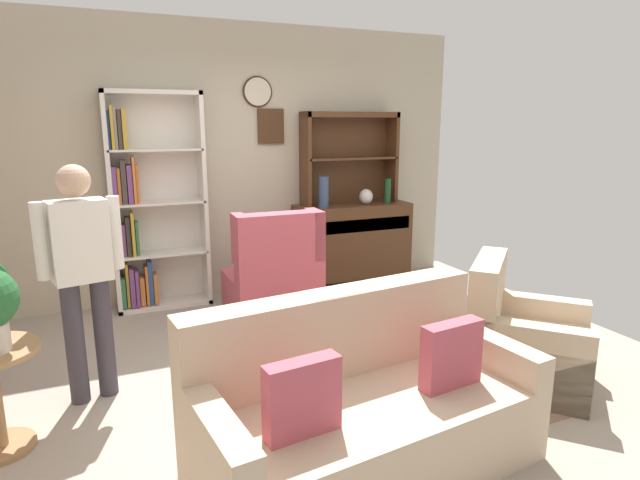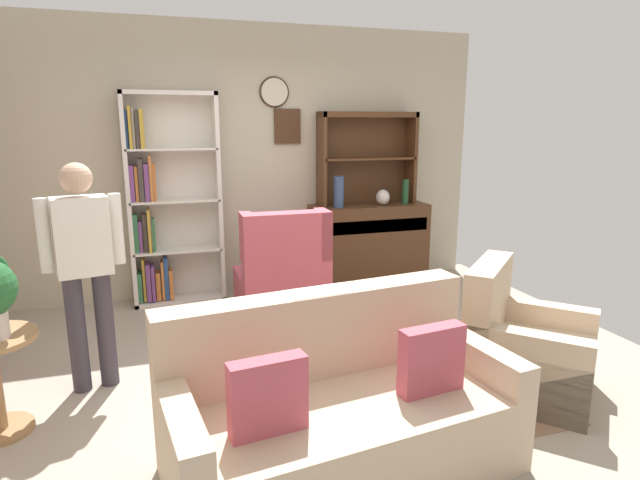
{
  "view_description": "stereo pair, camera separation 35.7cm",
  "coord_description": "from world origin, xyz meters",
  "px_view_note": "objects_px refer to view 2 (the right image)",
  "views": [
    {
      "loc": [
        -1.4,
        -3.32,
        1.81
      ],
      "look_at": [
        0.1,
        0.2,
        0.95
      ],
      "focal_mm": 29.45,
      "sensor_mm": 36.0,
      "label": 1
    },
    {
      "loc": [
        -1.06,
        -3.44,
        1.81
      ],
      "look_at": [
        0.1,
        0.2,
        0.95
      ],
      "focal_mm": 29.45,
      "sensor_mm": 36.0,
      "label": 2
    }
  ],
  "objects_px": {
    "couch_floral": "(339,412)",
    "person_reading": "(84,261)",
    "sideboard": "(369,241)",
    "bottle_wine": "(405,192)",
    "bookshelf": "(166,205)",
    "armchair_floral": "(523,351)",
    "sideboard_hutch": "(367,146)",
    "coffee_table": "(310,337)",
    "vase_round": "(383,197)",
    "book_stack": "(304,326)",
    "wingback_chair": "(282,280)",
    "vase_tall": "(339,192)"
  },
  "relations": [
    {
      "from": "person_reading",
      "to": "vase_tall",
      "type": "bearing_deg",
      "value": 33.27
    },
    {
      "from": "vase_tall",
      "to": "armchair_floral",
      "type": "xyz_separation_m",
      "value": [
        0.45,
        -2.48,
        -0.8
      ]
    },
    {
      "from": "vase_tall",
      "to": "book_stack",
      "type": "relative_size",
      "value": 1.66
    },
    {
      "from": "sideboard_hutch",
      "to": "book_stack",
      "type": "relative_size",
      "value": 5.49
    },
    {
      "from": "bookshelf",
      "to": "vase_round",
      "type": "distance_m",
      "value": 2.29
    },
    {
      "from": "sideboard_hutch",
      "to": "armchair_floral",
      "type": "xyz_separation_m",
      "value": [
        0.06,
        -2.67,
        -1.27
      ]
    },
    {
      "from": "armchair_floral",
      "to": "wingback_chair",
      "type": "bearing_deg",
      "value": 124.41
    },
    {
      "from": "vase_tall",
      "to": "coffee_table",
      "type": "distance_m",
      "value": 2.28
    },
    {
      "from": "bottle_wine",
      "to": "book_stack",
      "type": "xyz_separation_m",
      "value": [
        -1.75,
        -2.0,
        -0.6
      ]
    },
    {
      "from": "sideboard",
      "to": "vase_tall",
      "type": "height_order",
      "value": "vase_tall"
    },
    {
      "from": "sideboard",
      "to": "bottle_wine",
      "type": "bearing_deg",
      "value": -12.89
    },
    {
      "from": "bottle_wine",
      "to": "sideboard_hutch",
      "type": "bearing_deg",
      "value": 153.04
    },
    {
      "from": "sideboard_hutch",
      "to": "wingback_chair",
      "type": "bearing_deg",
      "value": -143.76
    },
    {
      "from": "coffee_table",
      "to": "book_stack",
      "type": "height_order",
      "value": "book_stack"
    },
    {
      "from": "bookshelf",
      "to": "wingback_chair",
      "type": "distance_m",
      "value": 1.43
    },
    {
      "from": "armchair_floral",
      "to": "coffee_table",
      "type": "distance_m",
      "value": 1.45
    },
    {
      "from": "bottle_wine",
      "to": "vase_round",
      "type": "bearing_deg",
      "value": 175.05
    },
    {
      "from": "bookshelf",
      "to": "wingback_chair",
      "type": "bearing_deg",
      "value": -41.0
    },
    {
      "from": "armchair_floral",
      "to": "book_stack",
      "type": "xyz_separation_m",
      "value": [
        -1.41,
        0.48,
        0.17
      ]
    },
    {
      "from": "vase_tall",
      "to": "person_reading",
      "type": "relative_size",
      "value": 0.21
    },
    {
      "from": "vase_round",
      "to": "wingback_chair",
      "type": "bearing_deg",
      "value": -152.23
    },
    {
      "from": "sideboard_hutch",
      "to": "coffee_table",
      "type": "height_order",
      "value": "sideboard_hutch"
    },
    {
      "from": "sideboard",
      "to": "bookshelf",
      "type": "bearing_deg",
      "value": 177.73
    },
    {
      "from": "vase_round",
      "to": "bottle_wine",
      "type": "bearing_deg",
      "value": -4.95
    },
    {
      "from": "wingback_chair",
      "to": "book_stack",
      "type": "xyz_separation_m",
      "value": [
        -0.17,
        -1.33,
        0.07
      ]
    },
    {
      "from": "person_reading",
      "to": "book_stack",
      "type": "xyz_separation_m",
      "value": [
        1.38,
        -0.47,
        -0.45
      ]
    },
    {
      "from": "vase_round",
      "to": "bottle_wine",
      "type": "relative_size",
      "value": 0.61
    },
    {
      "from": "armchair_floral",
      "to": "person_reading",
      "type": "relative_size",
      "value": 0.69
    },
    {
      "from": "bookshelf",
      "to": "armchair_floral",
      "type": "relative_size",
      "value": 1.94
    },
    {
      "from": "bottle_wine",
      "to": "book_stack",
      "type": "distance_m",
      "value": 2.72
    },
    {
      "from": "wingback_chair",
      "to": "book_stack",
      "type": "distance_m",
      "value": 1.34
    },
    {
      "from": "sideboard_hutch",
      "to": "vase_tall",
      "type": "xyz_separation_m",
      "value": [
        -0.39,
        -0.19,
        -0.47
      ]
    },
    {
      "from": "sideboard",
      "to": "vase_tall",
      "type": "relative_size",
      "value": 3.91
    },
    {
      "from": "bottle_wine",
      "to": "wingback_chair",
      "type": "relative_size",
      "value": 0.26
    },
    {
      "from": "couch_floral",
      "to": "person_reading",
      "type": "bearing_deg",
      "value": 134.92
    },
    {
      "from": "bottle_wine",
      "to": "wingback_chair",
      "type": "distance_m",
      "value": 1.84
    },
    {
      "from": "vase_round",
      "to": "person_reading",
      "type": "height_order",
      "value": "person_reading"
    },
    {
      "from": "sideboard_hutch",
      "to": "vase_round",
      "type": "xyz_separation_m",
      "value": [
        0.13,
        -0.18,
        -0.55
      ]
    },
    {
      "from": "couch_floral",
      "to": "coffee_table",
      "type": "relative_size",
      "value": 2.36
    },
    {
      "from": "sideboard",
      "to": "bottle_wine",
      "type": "relative_size",
      "value": 4.7
    },
    {
      "from": "bookshelf",
      "to": "sideboard",
      "type": "height_order",
      "value": "bookshelf"
    },
    {
      "from": "wingback_chair",
      "to": "armchair_floral",
      "type": "bearing_deg",
      "value": -55.59
    },
    {
      "from": "book_stack",
      "to": "coffee_table",
      "type": "bearing_deg",
      "value": 36.62
    },
    {
      "from": "bookshelf",
      "to": "vase_tall",
      "type": "xyz_separation_m",
      "value": [
        1.76,
        -0.17,
        0.09
      ]
    },
    {
      "from": "bookshelf",
      "to": "armchair_floral",
      "type": "height_order",
      "value": "bookshelf"
    },
    {
      "from": "sideboard",
      "to": "armchair_floral",
      "type": "distance_m",
      "value": 2.58
    },
    {
      "from": "couch_floral",
      "to": "book_stack",
      "type": "xyz_separation_m",
      "value": [
        0.05,
        0.86,
        0.15
      ]
    },
    {
      "from": "couch_floral",
      "to": "vase_tall",
      "type": "bearing_deg",
      "value": 70.41
    },
    {
      "from": "sideboard",
      "to": "couch_floral",
      "type": "distance_m",
      "value": 3.27
    },
    {
      "from": "coffee_table",
      "to": "bookshelf",
      "type": "bearing_deg",
      "value": 111.95
    }
  ]
}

